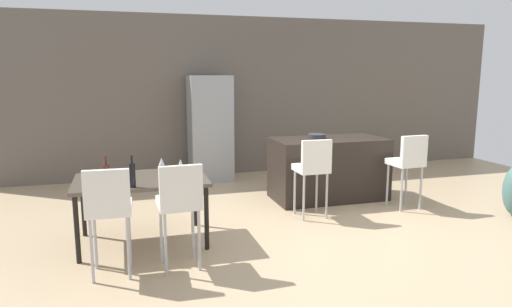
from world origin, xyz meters
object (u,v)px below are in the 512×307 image
Objects in this scene: wine_bottle_far at (132,175)px; wine_glass_left at (181,164)px; kitchen_island at (328,169)px; fruit_bowl at (317,136)px; potted_plant at (381,152)px; dining_chair_far at (180,199)px; wine_glass_middle at (162,162)px; wine_glass_right at (110,172)px; wine_bottle_corner at (107,176)px; dining_chair_near at (109,205)px; refrigerator at (210,128)px; bar_chair_middle at (408,160)px; bar_chair_left at (313,166)px; dining_table at (141,184)px.

wine_glass_left is (0.54, 0.47, -0.00)m from wine_bottle_far.
fruit_bowl reaches higher than kitchen_island.
kitchen_island is at bearing -138.66° from potted_plant.
wine_bottle_far reaches higher than potted_plant.
dining_chair_far is 6.03× the size of wine_glass_middle.
wine_glass_middle is 1.00× the size of wine_glass_right.
wine_bottle_corner is (-0.67, 0.50, 0.17)m from dining_chair_far.
dining_chair_near is at bearing -87.50° from wine_bottle_corner.
dining_chair_near is at bearing -114.00° from refrigerator.
dining_chair_far is (-3.28, -1.11, 0.00)m from bar_chair_middle.
refrigerator is at bearing 61.29° from wine_glass_right.
bar_chair_left is 1.00× the size of dining_chair_near.
wine_bottle_far is (-2.88, -1.48, 0.41)m from kitchen_island.
dining_chair_far is 6.03× the size of wine_glass_right.
refrigerator is (-2.30, 2.55, 0.22)m from bar_chair_middle.
bar_chair_middle is 4.08m from dining_chair_near.
bar_chair_left is at bearing -126.96° from kitchen_island.
wine_glass_middle reaches higher than dining_table.
kitchen_island is at bearing 24.37° from wine_bottle_corner.
refrigerator reaches higher than bar_chair_left.
fruit_bowl reaches higher than potted_plant.
kitchen_island is 3.36m from wine_glass_right.
kitchen_island is 3.46m from wine_bottle_corner.
wine_glass_right is at bearing -156.77° from fruit_bowl.
wine_bottle_far reaches higher than dining_chair_far.
bar_chair_middle reaches higher than potted_plant.
wine_bottle_far is (-3.70, -0.68, 0.17)m from bar_chair_middle.
kitchen_island is at bearing 135.76° from bar_chair_middle.
refrigerator is at bearing 66.00° from dining_chair_near.
kitchen_island reaches higher than dining_table.
bar_chair_middle is at bearing 4.54° from dining_table.
fruit_bowl is at bearing 40.54° from dining_chair_far.
wine_glass_right is at bearing -149.73° from potted_plant.
fruit_bowl is at bearing 33.66° from dining_chair_near.
refrigerator is at bearing 67.74° from wine_glass_middle.
wine_bottle_corner is (-3.13, -1.42, 0.40)m from kitchen_island.
bar_chair_middle is at bearing -48.00° from refrigerator.
wine_glass_middle is at bearing 44.82° from dining_table.
kitchen_island is at bearing 31.69° from dining_chair_near.
kitchen_island is 2.33m from refrigerator.
wine_glass_left is at bearing 41.03° from wine_bottle_far.
dining_chair_near is at bearing 180.00° from dining_chair_far.
potted_plant is (1.15, 2.54, -0.37)m from bar_chair_middle.
dining_chair_far reaches higher than wine_glass_middle.
kitchen_island is 1.59× the size of dining_chair_near.
bar_chair_left and dining_chair_near have the same top height.
potted_plant is (5.10, 3.16, -0.54)m from wine_bottle_corner.
bar_chair_left is at bearing 9.61° from wine_glass_right.
bar_chair_middle is at bearing 6.15° from wine_glass_right.
wine_glass_left is at bearing -154.33° from fruit_bowl.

